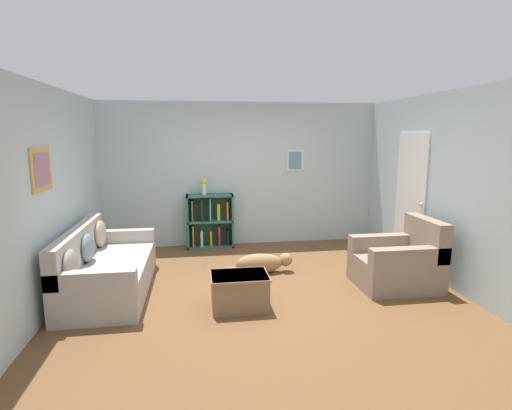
# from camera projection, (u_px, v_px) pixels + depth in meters

# --- Properties ---
(ground_plane) EXTENTS (14.00, 14.00, 0.00)m
(ground_plane) POSITION_uv_depth(u_px,v_px,m) (260.00, 287.00, 5.38)
(ground_plane) COLOR brown
(wall_back) EXTENTS (5.60, 0.13, 2.60)m
(wall_back) POSITION_uv_depth(u_px,v_px,m) (241.00, 174.00, 7.34)
(wall_back) COLOR silver
(wall_back) RESTS_ON ground_plane
(wall_left) EXTENTS (0.13, 5.00, 2.60)m
(wall_left) POSITION_uv_depth(u_px,v_px,m) (51.00, 196.00, 4.78)
(wall_left) COLOR silver
(wall_left) RESTS_ON ground_plane
(wall_right) EXTENTS (0.16, 5.00, 2.60)m
(wall_right) POSITION_uv_depth(u_px,v_px,m) (441.00, 188.00, 5.54)
(wall_right) COLOR silver
(wall_right) RESTS_ON ground_plane
(couch) EXTENTS (0.93, 2.03, 0.85)m
(couch) POSITION_uv_depth(u_px,v_px,m) (105.00, 269.00, 5.16)
(couch) COLOR #ADA89E
(couch) RESTS_ON ground_plane
(bookshelf) EXTENTS (0.83, 0.28, 0.97)m
(bookshelf) POSITION_uv_depth(u_px,v_px,m) (210.00, 221.00, 7.22)
(bookshelf) COLOR #2D6B56
(bookshelf) RESTS_ON ground_plane
(recliner_chair) EXTENTS (1.02, 0.86, 0.92)m
(recliner_chair) POSITION_uv_depth(u_px,v_px,m) (400.00, 263.00, 5.37)
(recliner_chair) COLOR gray
(recliner_chair) RESTS_ON ground_plane
(coffee_table) EXTENTS (0.67, 0.50, 0.41)m
(coffee_table) POSITION_uv_depth(u_px,v_px,m) (240.00, 290.00, 4.69)
(coffee_table) COLOR #846647
(coffee_table) RESTS_ON ground_plane
(dog) EXTENTS (1.00, 0.26, 0.29)m
(dog) POSITION_uv_depth(u_px,v_px,m) (262.00, 263.00, 5.90)
(dog) COLOR #9E7A4C
(dog) RESTS_ON ground_plane
(vase) EXTENTS (0.11, 0.11, 0.29)m
(vase) POSITION_uv_depth(u_px,v_px,m) (204.00, 186.00, 7.07)
(vase) COLOR silver
(vase) RESTS_ON bookshelf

